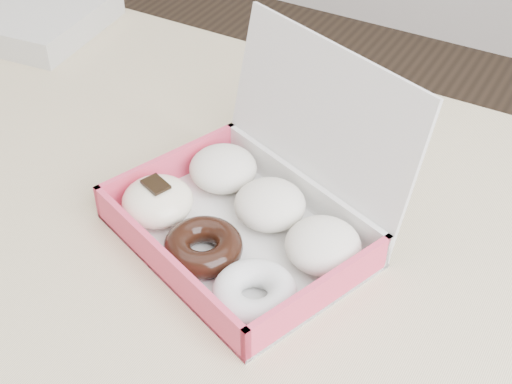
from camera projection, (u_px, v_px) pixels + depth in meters
The scene contains 3 objects.
table at pixel (130, 232), 0.93m from camera, with size 1.20×0.80×0.75m.
donut_box at pixel (247, 213), 0.80m from camera, with size 0.34×0.32×0.20m.
newspapers at pixel (20, 13), 1.20m from camera, with size 0.27×0.22×0.04m, color beige.
Camera 1 is at (0.48, -0.51, 1.31)m, focal length 50.00 mm.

